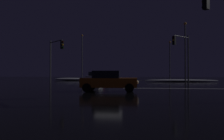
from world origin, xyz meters
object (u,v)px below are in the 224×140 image
(traffic_signal_ne, at_px, (182,50))
(streetlamp_right_near, at_px, (185,48))
(sedan_white, at_px, (95,77))
(sedan_gray, at_px, (105,76))
(streetlamp_left_far, at_px, (82,54))
(streetlamp_right_far, at_px, (170,57))
(sedan_green, at_px, (112,75))
(traffic_signal_nw, at_px, (55,53))
(sedan_silver, at_px, (107,76))
(sedan_black, at_px, (110,75))
(sedan_orange_crossing, at_px, (109,81))
(sedan_red, at_px, (99,76))

(traffic_signal_ne, distance_m, streetlamp_right_near, 6.39)
(sedan_white, relative_size, sedan_gray, 1.00)
(sedan_white, distance_m, streetlamp_right_near, 14.40)
(streetlamp_left_far, height_order, streetlamp_right_far, streetlamp_left_far)
(sedan_green, bearing_deg, traffic_signal_nw, -97.28)
(sedan_silver, bearing_deg, traffic_signal_nw, -101.35)
(sedan_black, xyz_separation_m, traffic_signal_ne, (12.38, -26.68, 3.46))
(sedan_white, xyz_separation_m, streetlamp_right_near, (13.43, 2.70, 4.47))
(sedan_gray, relative_size, traffic_signal_ne, 0.69)
(sedan_gray, distance_m, streetlamp_right_near, 16.87)
(sedan_white, bearing_deg, traffic_signal_ne, -16.10)
(sedan_green, xyz_separation_m, traffic_signal_nw, (-4.17, -32.63, 3.24))
(sedan_orange_crossing, distance_m, traffic_signal_ne, 14.89)
(sedan_silver, height_order, sedan_orange_crossing, same)
(sedan_red, height_order, streetlamp_left_far, streetlamp_left_far)
(sedan_silver, relative_size, sedan_black, 1.00)
(streetlamp_right_far, bearing_deg, streetlamp_left_far, 180.00)
(sedan_orange_crossing, height_order, streetlamp_right_near, streetlamp_right_near)
(sedan_silver, height_order, traffic_signal_ne, traffic_signal_ne)
(sedan_black, distance_m, traffic_signal_ne, 29.62)
(sedan_red, height_order, sedan_black, same)
(sedan_red, xyz_separation_m, sedan_black, (-0.02, 16.88, 0.00))
(traffic_signal_nw, bearing_deg, sedan_silver, 78.65)
(sedan_gray, bearing_deg, streetlamp_right_far, 27.19)
(sedan_white, xyz_separation_m, traffic_signal_nw, (-4.69, -3.60, 3.24))
(sedan_orange_crossing, distance_m, streetlamp_left_far, 36.18)
(sedan_red, relative_size, streetlamp_right_far, 0.51)
(sedan_black, distance_m, streetlamp_right_near, 25.28)
(sedan_orange_crossing, xyz_separation_m, traffic_signal_ne, (7.86, 12.16, 3.46))
(sedan_red, bearing_deg, streetlamp_right_near, -14.82)
(streetlamp_right_near, bearing_deg, sedan_red, 165.18)
(sedan_white, relative_size, sedan_green, 1.00)
(traffic_signal_nw, bearing_deg, sedan_black, 81.27)
(sedan_gray, height_order, streetlamp_right_far, streetlamp_right_far)
(traffic_signal_nw, xyz_separation_m, traffic_signal_ne, (16.51, 0.19, 0.22))
(sedan_black, bearing_deg, sedan_silver, -89.14)
(sedan_silver, distance_m, streetlamp_right_near, 20.72)
(sedan_green, distance_m, sedan_orange_crossing, 44.82)
(traffic_signal_ne, bearing_deg, sedan_green, 110.83)
(sedan_orange_crossing, bearing_deg, traffic_signal_ne, 57.10)
(sedan_black, relative_size, sedan_green, 1.00)
(sedan_black, height_order, streetlamp_right_far, streetlamp_right_far)
(sedan_red, xyz_separation_m, sedan_silver, (0.07, 11.00, 0.00))
(sedan_red, bearing_deg, streetlamp_left_far, 115.79)
(traffic_signal_ne, bearing_deg, streetlamp_right_near, 75.26)
(sedan_green, relative_size, sedan_orange_crossing, 1.00)
(sedan_orange_crossing, bearing_deg, sedan_silver, 97.65)
(sedan_green, relative_size, streetlamp_left_far, 0.42)
(sedan_white, bearing_deg, sedan_gray, 90.46)
(sedan_white, height_order, streetlamp_right_near, streetlamp_right_near)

